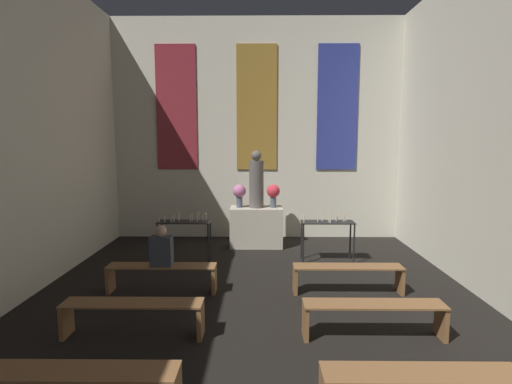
# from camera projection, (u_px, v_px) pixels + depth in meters

# --- Properties ---
(wall_back) EXTENTS (7.66, 0.16, 5.68)m
(wall_back) POSITION_uv_depth(u_px,v_px,m) (257.00, 129.00, 10.42)
(wall_back) COLOR beige
(wall_back) RESTS_ON ground_plane
(altar) EXTENTS (1.26, 0.69, 0.96)m
(altar) POSITION_uv_depth(u_px,v_px,m) (256.00, 227.00, 9.73)
(altar) COLOR #BCB29E
(altar) RESTS_ON ground_plane
(statue) EXTENTS (0.35, 0.35, 1.37)m
(statue) POSITION_uv_depth(u_px,v_px,m) (256.00, 182.00, 9.59)
(statue) COLOR #5B5651
(statue) RESTS_ON altar
(flower_vase_left) EXTENTS (0.32, 0.32, 0.56)m
(flower_vase_left) POSITION_uv_depth(u_px,v_px,m) (239.00, 193.00, 9.63)
(flower_vase_left) COLOR #4C5666
(flower_vase_left) RESTS_ON altar
(flower_vase_right) EXTENTS (0.32, 0.32, 0.56)m
(flower_vase_right) POSITION_uv_depth(u_px,v_px,m) (273.00, 193.00, 9.62)
(flower_vase_right) COLOR #4C5666
(flower_vase_right) RESTS_ON altar
(candle_rack_left) EXTENTS (1.12, 0.42, 1.06)m
(candle_rack_left) POSITION_uv_depth(u_px,v_px,m) (184.00, 228.00, 8.49)
(candle_rack_left) COLOR black
(candle_rack_left) RESTS_ON ground_plane
(candle_rack_right) EXTENTS (1.12, 0.42, 1.07)m
(candle_rack_right) POSITION_uv_depth(u_px,v_px,m) (328.00, 228.00, 8.46)
(candle_rack_right) COLOR black
(candle_rack_right) RESTS_ON ground_plane
(pew_second_left) EXTENTS (1.84, 0.36, 0.47)m
(pew_second_left) POSITION_uv_depth(u_px,v_px,m) (80.00, 383.00, 3.69)
(pew_second_left) COLOR brown
(pew_second_left) RESTS_ON ground_plane
(pew_third_left) EXTENTS (1.84, 0.36, 0.47)m
(pew_third_left) POSITION_uv_depth(u_px,v_px,m) (133.00, 312.00, 5.23)
(pew_third_left) COLOR brown
(pew_third_left) RESTS_ON ground_plane
(pew_third_right) EXTENTS (1.84, 0.36, 0.47)m
(pew_third_right) POSITION_uv_depth(u_px,v_px,m) (374.00, 313.00, 5.20)
(pew_third_right) COLOR brown
(pew_third_right) RESTS_ON ground_plane
(pew_back_left) EXTENTS (1.84, 0.36, 0.47)m
(pew_back_left) POSITION_uv_depth(u_px,v_px,m) (162.00, 273.00, 6.78)
(pew_back_left) COLOR brown
(pew_back_left) RESTS_ON ground_plane
(pew_back_right) EXTENTS (1.84, 0.36, 0.47)m
(pew_back_right) POSITION_uv_depth(u_px,v_px,m) (348.00, 273.00, 6.74)
(pew_back_right) COLOR brown
(pew_back_right) RESTS_ON ground_plane
(person_seated) EXTENTS (0.36, 0.24, 0.69)m
(person_seated) POSITION_uv_depth(u_px,v_px,m) (161.00, 248.00, 6.72)
(person_seated) COLOR #383D47
(person_seated) RESTS_ON pew_back_left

